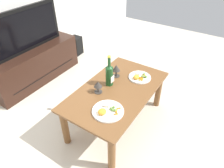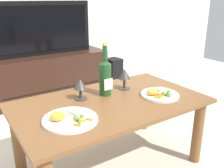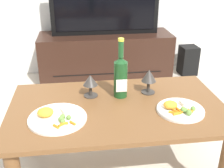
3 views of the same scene
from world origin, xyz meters
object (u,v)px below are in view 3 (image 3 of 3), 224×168
at_px(tv_screen, 105,6).
at_px(floor_speaker, 188,60).
at_px(dining_table, 117,119).
at_px(tv_stand, 106,57).
at_px(dinner_plate_right, 180,109).
at_px(dinner_plate_left, 57,117).
at_px(goblet_left, 90,82).
at_px(goblet_right, 149,77).
at_px(wine_bottle, 121,75).

height_order(tv_screen, floor_speaker, tv_screen).
bearing_deg(dining_table, tv_stand, 86.42).
bearing_deg(dinner_plate_right, dining_table, 161.65).
bearing_deg(dinner_plate_right, dinner_plate_left, 179.83).
distance_m(tv_stand, floor_speaker, 0.93).
xyz_separation_m(goblet_left, dinner_plate_right, (0.45, -0.24, -0.08)).
bearing_deg(tv_stand, floor_speaker, 2.04).
bearing_deg(goblet_left, tv_stand, 80.14).
height_order(goblet_left, dinner_plate_right, goblet_left).
bearing_deg(goblet_left, tv_screen, 80.12).
bearing_deg(dinner_plate_left, goblet_left, 51.99).
bearing_deg(dinner_plate_left, floor_speaker, 49.81).
xyz_separation_m(goblet_right, dinner_plate_right, (0.11, -0.24, -0.09)).
bearing_deg(goblet_left, wine_bottle, -7.46).
xyz_separation_m(floor_speaker, wine_bottle, (-0.98, -1.37, 0.45)).
bearing_deg(tv_stand, goblet_right, -85.06).
bearing_deg(floor_speaker, dinner_plate_right, -117.03).
bearing_deg(floor_speaker, wine_bottle, -128.83).
relative_size(tv_stand, tv_screen, 1.26).
bearing_deg(dinner_plate_left, wine_bottle, 31.05).
height_order(wine_bottle, dinner_plate_right, wine_bottle).
bearing_deg(dining_table, goblet_left, 135.72).
height_order(floor_speaker, goblet_right, goblet_right).
distance_m(floor_speaker, dinner_plate_right, 1.77).
height_order(floor_speaker, wine_bottle, wine_bottle).
relative_size(wine_bottle, goblet_right, 2.36).
xyz_separation_m(dining_table, dinner_plate_right, (0.31, -0.10, 0.10)).
xyz_separation_m(tv_stand, wine_bottle, (-0.06, -1.34, 0.36)).
distance_m(tv_stand, tv_screen, 0.53).
distance_m(tv_stand, dinner_plate_left, 1.62).
bearing_deg(dining_table, dinner_plate_right, -18.35).
distance_m(dining_table, floor_speaker, 1.81).
bearing_deg(wine_bottle, goblet_right, 7.46).
xyz_separation_m(dining_table, tv_screen, (0.09, 1.45, 0.38)).
distance_m(wine_bottle, goblet_right, 0.18).
height_order(tv_screen, dinner_plate_right, tv_screen).
xyz_separation_m(tv_screen, floor_speaker, (0.93, 0.04, -0.61)).
xyz_separation_m(tv_stand, dinner_plate_left, (-0.41, -1.55, 0.24)).
bearing_deg(dining_table, goblet_right, 33.32).
relative_size(floor_speaker, goblet_right, 2.16).
distance_m(dining_table, dinner_plate_right, 0.35).
bearing_deg(goblet_right, goblet_left, 180.00).
relative_size(dining_table, tv_screen, 1.11).
height_order(tv_screen, goblet_left, tv_screen).
relative_size(goblet_right, dinner_plate_right, 0.59).
height_order(dining_table, floor_speaker, dining_table).
xyz_separation_m(wine_bottle, goblet_right, (0.17, 0.02, -0.03)).
relative_size(dining_table, dinner_plate_right, 4.72).
xyz_separation_m(dining_table, floor_speaker, (1.02, 1.48, -0.23)).
bearing_deg(wine_bottle, tv_screen, 87.54).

